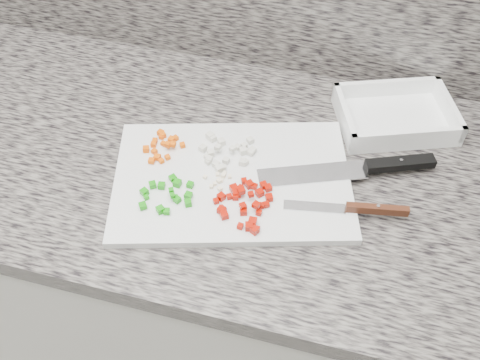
# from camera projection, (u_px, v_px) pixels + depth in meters

# --- Properties ---
(cabinet) EXTENTS (3.92, 0.62, 0.86)m
(cabinet) POSITION_uv_depth(u_px,v_px,m) (197.00, 276.00, 1.38)
(cabinet) COLOR silver
(cabinet) RESTS_ON ground
(countertop) EXTENTS (3.96, 0.64, 0.04)m
(countertop) POSITION_uv_depth(u_px,v_px,m) (183.00, 156.00, 1.04)
(countertop) COLOR #67625B
(countertop) RESTS_ON cabinet
(cutting_board) EXTENTS (0.48, 0.39, 0.01)m
(cutting_board) POSITION_uv_depth(u_px,v_px,m) (232.00, 180.00, 0.96)
(cutting_board) COLOR silver
(cutting_board) RESTS_ON countertop
(carrot_pile) EXTENTS (0.08, 0.09, 0.02)m
(carrot_pile) POSITION_uv_depth(u_px,v_px,m) (162.00, 145.00, 1.00)
(carrot_pile) COLOR #E35404
(carrot_pile) RESTS_ON cutting_board
(onion_pile) EXTENTS (0.11, 0.10, 0.02)m
(onion_pile) POSITION_uv_depth(u_px,v_px,m) (226.00, 152.00, 0.99)
(onion_pile) COLOR beige
(onion_pile) RESTS_ON cutting_board
(green_pepper_pile) EXTENTS (0.10, 0.09, 0.02)m
(green_pepper_pile) POSITION_uv_depth(u_px,v_px,m) (168.00, 195.00, 0.92)
(green_pepper_pile) COLOR #158B0C
(green_pepper_pile) RESTS_ON cutting_board
(red_pepper_pile) EXTENTS (0.10, 0.11, 0.02)m
(red_pepper_pile) POSITION_uv_depth(u_px,v_px,m) (245.00, 203.00, 0.91)
(red_pepper_pile) COLOR #A30E02
(red_pepper_pile) RESTS_ON cutting_board
(garlic_pile) EXTENTS (0.05, 0.06, 0.01)m
(garlic_pile) POSITION_uv_depth(u_px,v_px,m) (219.00, 178.00, 0.95)
(garlic_pile) COLOR #F7E5BE
(garlic_pile) RESTS_ON cutting_board
(chef_knife) EXTENTS (0.31, 0.15, 0.02)m
(chef_knife) POSITION_uv_depth(u_px,v_px,m) (370.00, 167.00, 0.97)
(chef_knife) COLOR silver
(chef_knife) RESTS_ON cutting_board
(paring_knife) EXTENTS (0.21, 0.05, 0.02)m
(paring_knife) POSITION_uv_depth(u_px,v_px,m) (361.00, 209.00, 0.90)
(paring_knife) COLOR silver
(paring_knife) RESTS_ON cutting_board
(tray) EXTENTS (0.26, 0.23, 0.05)m
(tray) POSITION_uv_depth(u_px,v_px,m) (395.00, 117.00, 1.06)
(tray) COLOR white
(tray) RESTS_ON countertop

